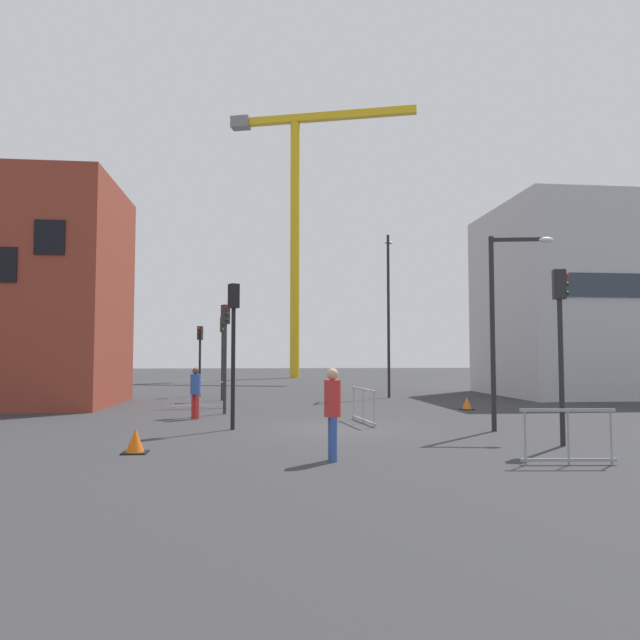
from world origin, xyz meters
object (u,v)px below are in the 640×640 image
object	(u,v)px
traffic_light_crosswalk	(225,340)
traffic_light_corner	(233,332)
streetlamp_tall	(388,303)
pedestrian_waiting	(195,389)
construction_crane	(299,202)
traffic_light_verge	(223,344)
traffic_light_near	(200,349)
pedestrian_walking	(332,406)
traffic_light_island	(560,327)
traffic_cone_on_verge	(135,442)
streetlamp_short	(502,311)
traffic_cone_orange	(467,404)

from	to	relation	value
traffic_light_crosswalk	traffic_light_corner	world-z (taller)	traffic_light_corner
streetlamp_tall	pedestrian_waiting	distance (m)	13.05
construction_crane	traffic_light_verge	bearing A→B (deg)	-101.29
traffic_light_near	traffic_light_corner	world-z (taller)	traffic_light_corner
traffic_light_verge	pedestrian_walking	xyz separation A→B (m)	(3.17, -16.23, -1.55)
traffic_light_island	traffic_light_verge	distance (m)	17.24
construction_crane	traffic_light_crosswalk	size ratio (longest dim) A/B	6.47
construction_crane	traffic_cone_on_verge	xyz separation A→B (m)	(-6.41, -42.17, -16.48)
traffic_light_near	traffic_light_crosswalk	distance (m)	9.50
traffic_light_corner	streetlamp_short	bearing A→B (deg)	-8.61
traffic_light_near	pedestrian_walking	size ratio (longest dim) A/B	1.95
traffic_light_near	traffic_cone_orange	world-z (taller)	traffic_light_near
streetlamp_short	traffic_light_crosswalk	xyz separation A→B (m)	(-8.01, 5.64, -0.70)
streetlamp_short	traffic_cone_on_verge	bearing A→B (deg)	-164.04
pedestrian_waiting	traffic_light_crosswalk	bearing A→B (deg)	59.80
construction_crane	pedestrian_walking	world-z (taller)	construction_crane
traffic_cone_orange	construction_crane	bearing A→B (deg)	97.40
construction_crane	traffic_light_island	distance (m)	44.54
streetlamp_tall	construction_crane	bearing A→B (deg)	95.97
traffic_light_crosswalk	traffic_cone_on_verge	world-z (taller)	traffic_light_crosswalk
construction_crane	traffic_light_island	bearing A→B (deg)	-85.51
traffic_light_crosswalk	traffic_light_verge	world-z (taller)	traffic_light_crosswalk
traffic_light_verge	pedestrian_waiting	distance (m)	8.19
traffic_cone_orange	streetlamp_tall	bearing A→B (deg)	102.83
streetlamp_tall	traffic_light_corner	bearing A→B (deg)	-121.02
pedestrian_waiting	traffic_light_corner	bearing A→B (deg)	-65.52
streetlamp_short	traffic_light_island	bearing A→B (deg)	-84.28
pedestrian_walking	traffic_light_corner	bearing A→B (deg)	112.89
construction_crane	traffic_light_near	xyz separation A→B (m)	(-6.78, -24.51, -14.28)
streetlamp_tall	traffic_light_crosswalk	world-z (taller)	streetlamp_tall
traffic_cone_orange	traffic_light_verge	bearing A→B (deg)	149.48
streetlamp_tall	traffic_light_crosswalk	distance (m)	11.00
traffic_light_crosswalk	traffic_cone_orange	xyz separation A→B (m)	(9.27, 0.75, -2.42)
streetlamp_tall	traffic_light_crosswalk	size ratio (longest dim) A/B	2.08
streetlamp_short	pedestrian_waiting	bearing A→B (deg)	155.12
traffic_cone_on_verge	streetlamp_tall	bearing A→B (deg)	60.04
construction_crane	pedestrian_waiting	xyz separation A→B (m)	(-5.85, -35.34, -15.74)
streetlamp_tall	traffic_light_verge	size ratio (longest dim) A/B	2.09
traffic_light_near	traffic_cone_orange	distance (m)	14.18
traffic_light_island	streetlamp_tall	bearing A→B (deg)	92.03
traffic_light_crosswalk	pedestrian_walking	bearing A→B (deg)	-74.57
construction_crane	traffic_light_corner	bearing A→B (deg)	-96.69
traffic_light_corner	pedestrian_walking	bearing A→B (deg)	-67.11
streetlamp_tall	traffic_cone_on_verge	xyz separation A→B (m)	(-9.16, -15.89, -4.50)
streetlamp_tall	pedestrian_walking	distance (m)	18.36
traffic_light_crosswalk	traffic_light_island	size ratio (longest dim) A/B	0.95
traffic_cone_orange	traffic_cone_on_verge	world-z (taller)	traffic_cone_on_verge
traffic_light_near	pedestrian_walking	world-z (taller)	traffic_light_near
traffic_light_verge	traffic_cone_on_verge	bearing A→B (deg)	-93.67
traffic_light_verge	pedestrian_walking	world-z (taller)	traffic_light_verge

